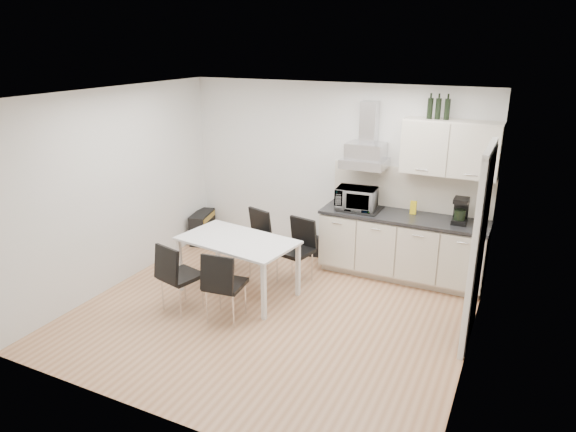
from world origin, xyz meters
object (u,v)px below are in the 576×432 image
(chair_near_left, at_px, (181,277))
(guitar_amp, at_px, (202,227))
(chair_far_right, at_px, (295,252))
(dining_table, at_px, (238,245))
(chair_far_left, at_px, (250,242))
(floor_speaker, at_px, (314,246))
(kitchenette, at_px, (406,221))
(chair_near_right, at_px, (226,285))

(chair_near_left, distance_m, guitar_amp, 2.28)
(chair_far_right, bearing_deg, dining_table, 60.13)
(chair_near_left, bearing_deg, chair_far_left, 96.32)
(floor_speaker, bearing_deg, chair_far_right, -94.28)
(kitchenette, bearing_deg, chair_far_right, -148.08)
(guitar_amp, bearing_deg, chair_far_right, -33.76)
(dining_table, distance_m, chair_near_left, 0.82)
(guitar_amp, relative_size, floor_speaker, 2.09)
(kitchenette, xyz_separation_m, chair_far_left, (-2.02, -0.73, -0.39))
(kitchenette, distance_m, chair_near_left, 3.05)
(chair_far_left, relative_size, chair_far_right, 1.00)
(chair_far_left, xyz_separation_m, guitar_amp, (-1.27, 0.64, -0.19))
(chair_near_left, relative_size, chair_near_right, 1.00)
(kitchenette, height_order, floor_speaker, kitchenette)
(dining_table, relative_size, chair_near_right, 1.78)
(chair_near_right, xyz_separation_m, guitar_amp, (-1.69, 1.95, -0.19))
(chair_far_right, height_order, guitar_amp, chair_far_right)
(chair_far_right, bearing_deg, chair_near_left, 65.90)
(chair_far_right, relative_size, guitar_amp, 1.40)
(chair_near_right, height_order, guitar_amp, chair_near_right)
(kitchenette, xyz_separation_m, chair_near_left, (-2.20, -2.08, -0.39))
(kitchenette, bearing_deg, chair_far_left, -160.12)
(chair_far_left, distance_m, guitar_amp, 1.44)
(chair_far_right, bearing_deg, guitar_amp, -8.18)
(kitchenette, xyz_separation_m, chair_near_right, (-1.60, -2.04, -0.39))
(kitchenette, height_order, chair_far_right, kitchenette)
(kitchenette, xyz_separation_m, chair_far_right, (-1.29, -0.80, -0.39))
(chair_far_left, distance_m, chair_near_left, 1.36)
(dining_table, distance_m, guitar_amp, 2.02)
(guitar_amp, bearing_deg, chair_near_left, -75.47)
(dining_table, relative_size, guitar_amp, 2.49)
(chair_far_left, bearing_deg, dining_table, 125.01)
(chair_near_right, xyz_separation_m, floor_speaker, (0.19, 2.20, -0.29))
(dining_table, distance_m, chair_far_right, 0.83)
(dining_table, height_order, guitar_amp, dining_table)
(chair_near_left, height_order, floor_speaker, chair_near_left)
(dining_table, distance_m, floor_speaker, 1.70)
(dining_table, height_order, chair_near_right, chair_near_right)
(chair_far_left, bearing_deg, chair_near_right, 125.82)
(guitar_amp, bearing_deg, chair_near_right, -63.19)
(chair_near_left, bearing_deg, chair_far_right, 68.59)
(chair_far_right, xyz_separation_m, chair_near_left, (-0.92, -1.28, 0.00))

